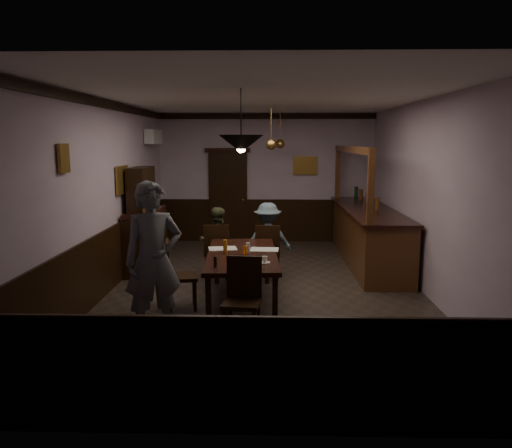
{
  "coord_description": "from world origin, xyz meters",
  "views": [
    {
      "loc": [
        0.07,
        -7.71,
        2.36
      ],
      "look_at": [
        -0.12,
        -0.45,
        1.15
      ],
      "focal_mm": 35.0,
      "sensor_mm": 36.0,
      "label": 1
    }
  ],
  "objects_px": {
    "person_standing": "(153,261)",
    "bar_counter": "(367,234)",
    "chair_near": "(243,295)",
    "chair_side": "(176,272)",
    "pendant_brass_far": "(280,144)",
    "chair_far_right": "(268,249)",
    "coffee_cup": "(265,259)",
    "pendant_brass_mid": "(271,144)",
    "pendant_iron": "(241,144)",
    "soda_can": "(245,250)",
    "person_seated_right": "(268,239)",
    "dining_table": "(242,258)",
    "sideboard": "(145,229)",
    "person_seated_left": "(217,242)",
    "chair_far_left": "(216,249)"
  },
  "relations": [
    {
      "from": "person_standing",
      "to": "bar_counter",
      "type": "xyz_separation_m",
      "value": [
        3.3,
        3.86,
        -0.38
      ]
    },
    {
      "from": "chair_near",
      "to": "chair_side",
      "type": "xyz_separation_m",
      "value": [
        -1.0,
        1.06,
        -0.0
      ]
    },
    {
      "from": "person_standing",
      "to": "pendant_brass_far",
      "type": "height_order",
      "value": "pendant_brass_far"
    },
    {
      "from": "chair_far_right",
      "to": "coffee_cup",
      "type": "relative_size",
      "value": 12.02
    },
    {
      "from": "person_standing",
      "to": "pendant_brass_mid",
      "type": "height_order",
      "value": "pendant_brass_mid"
    },
    {
      "from": "coffee_cup",
      "to": "pendant_iron",
      "type": "relative_size",
      "value": 0.1
    },
    {
      "from": "pendant_brass_far",
      "to": "soda_can",
      "type": "bearing_deg",
      "value": -98.38
    },
    {
      "from": "person_standing",
      "to": "person_seated_right",
      "type": "bearing_deg",
      "value": 39.67
    },
    {
      "from": "dining_table",
      "to": "pendant_brass_far",
      "type": "height_order",
      "value": "pendant_brass_far"
    },
    {
      "from": "person_standing",
      "to": "soda_can",
      "type": "bearing_deg",
      "value": 25.14
    },
    {
      "from": "pendant_brass_mid",
      "to": "pendant_brass_far",
      "type": "distance_m",
      "value": 1.59
    },
    {
      "from": "person_standing",
      "to": "pendant_brass_mid",
      "type": "distance_m",
      "value": 4.06
    },
    {
      "from": "chair_near",
      "to": "soda_can",
      "type": "relative_size",
      "value": 8.27
    },
    {
      "from": "bar_counter",
      "to": "pendant_iron",
      "type": "height_order",
      "value": "pendant_iron"
    },
    {
      "from": "coffee_cup",
      "to": "sideboard",
      "type": "xyz_separation_m",
      "value": [
        -2.23,
        2.43,
        -0.04
      ]
    },
    {
      "from": "dining_table",
      "to": "chair_near",
      "type": "relative_size",
      "value": 2.27
    },
    {
      "from": "soda_can",
      "to": "bar_counter",
      "type": "relative_size",
      "value": 0.03
    },
    {
      "from": "person_standing",
      "to": "person_seated_right",
      "type": "xyz_separation_m",
      "value": [
        1.35,
        2.87,
        -0.3
      ]
    },
    {
      "from": "person_seated_left",
      "to": "soda_can",
      "type": "relative_size",
      "value": 10.19
    },
    {
      "from": "sideboard",
      "to": "bar_counter",
      "type": "distance_m",
      "value": 4.26
    },
    {
      "from": "pendant_iron",
      "to": "pendant_brass_far",
      "type": "xyz_separation_m",
      "value": [
        0.58,
        4.64,
        -0.03
      ]
    },
    {
      "from": "chair_far_right",
      "to": "soda_can",
      "type": "distance_m",
      "value": 1.42
    },
    {
      "from": "person_seated_right",
      "to": "pendant_brass_far",
      "type": "bearing_deg",
      "value": -103.61
    },
    {
      "from": "chair_near",
      "to": "chair_far_right",
      "type": "bearing_deg",
      "value": 90.43
    },
    {
      "from": "person_seated_right",
      "to": "chair_far_left",
      "type": "bearing_deg",
      "value": 13.19
    },
    {
      "from": "coffee_cup",
      "to": "pendant_brass_mid",
      "type": "relative_size",
      "value": 0.1
    },
    {
      "from": "sideboard",
      "to": "pendant_brass_far",
      "type": "height_order",
      "value": "pendant_brass_far"
    },
    {
      "from": "chair_far_left",
      "to": "pendant_brass_mid",
      "type": "xyz_separation_m",
      "value": [
        0.93,
        1.02,
        1.76
      ]
    },
    {
      "from": "coffee_cup",
      "to": "bar_counter",
      "type": "xyz_separation_m",
      "value": [
        1.98,
        3.11,
        -0.22
      ]
    },
    {
      "from": "dining_table",
      "to": "chair_far_left",
      "type": "height_order",
      "value": "chair_far_left"
    },
    {
      "from": "person_standing",
      "to": "dining_table",
      "type": "bearing_deg",
      "value": 27.82
    },
    {
      "from": "coffee_cup",
      "to": "soda_can",
      "type": "height_order",
      "value": "soda_can"
    },
    {
      "from": "chair_far_left",
      "to": "person_standing",
      "type": "bearing_deg",
      "value": 71.91
    },
    {
      "from": "bar_counter",
      "to": "pendant_brass_far",
      "type": "relative_size",
      "value": 4.97
    },
    {
      "from": "person_seated_left",
      "to": "pendant_brass_mid",
      "type": "bearing_deg",
      "value": -151.52
    },
    {
      "from": "dining_table",
      "to": "person_seated_left",
      "type": "height_order",
      "value": "person_seated_left"
    },
    {
      "from": "chair_side",
      "to": "person_seated_right",
      "type": "distance_m",
      "value": 2.24
    },
    {
      "from": "chair_far_left",
      "to": "chair_side",
      "type": "height_order",
      "value": "chair_side"
    },
    {
      "from": "person_seated_right",
      "to": "person_seated_left",
      "type": "bearing_deg",
      "value": -4.22
    },
    {
      "from": "chair_far_right",
      "to": "bar_counter",
      "type": "relative_size",
      "value": 0.24
    },
    {
      "from": "chair_near",
      "to": "bar_counter",
      "type": "relative_size",
      "value": 0.25
    },
    {
      "from": "chair_side",
      "to": "person_seated_left",
      "type": "distance_m",
      "value": 1.83
    },
    {
      "from": "pendant_brass_mid",
      "to": "bar_counter",
      "type": "bearing_deg",
      "value": 8.82
    },
    {
      "from": "person_seated_right",
      "to": "soda_can",
      "type": "distance_m",
      "value": 1.67
    },
    {
      "from": "dining_table",
      "to": "person_seated_right",
      "type": "distance_m",
      "value": 1.61
    },
    {
      "from": "chair_side",
      "to": "chair_far_right",
      "type": "bearing_deg",
      "value": -50.72
    },
    {
      "from": "chair_near",
      "to": "pendant_brass_mid",
      "type": "height_order",
      "value": "pendant_brass_mid"
    },
    {
      "from": "person_standing",
      "to": "bar_counter",
      "type": "distance_m",
      "value": 5.09
    },
    {
      "from": "soda_can",
      "to": "pendant_brass_far",
      "type": "xyz_separation_m",
      "value": [
        0.57,
        3.9,
        1.49
      ]
    },
    {
      "from": "sideboard",
      "to": "pendant_iron",
      "type": "height_order",
      "value": "pendant_iron"
    }
  ]
}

